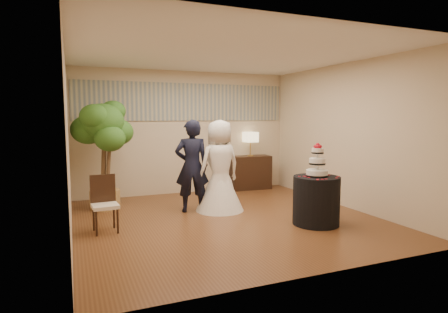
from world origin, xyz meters
name	(u,v)px	position (x,y,z in m)	size (l,w,h in m)	color
floor	(227,219)	(0.00, 0.00, 0.00)	(5.00, 5.00, 0.00)	brown
ceiling	(228,54)	(0.00, 0.00, 2.80)	(5.00, 5.00, 0.00)	white
wall_back	(185,133)	(0.00, 2.50, 1.40)	(5.00, 0.06, 2.80)	beige
wall_front	(317,151)	(0.00, -2.50, 1.40)	(5.00, 0.06, 2.80)	beige
wall_left	(68,142)	(-2.50, 0.00, 1.40)	(0.06, 5.00, 2.80)	beige
wall_right	(346,136)	(2.50, 0.00, 1.40)	(0.06, 5.00, 2.80)	beige
mural_border	(185,102)	(0.00, 2.48, 2.10)	(4.90, 0.02, 0.85)	gray
groom	(192,166)	(-0.40, 0.74, 0.86)	(0.63, 0.41, 1.72)	black
bride	(220,166)	(0.10, 0.63, 0.86)	(0.91, 0.91, 1.71)	white
cake_table	(316,200)	(1.23, -0.83, 0.40)	(0.76, 0.76, 0.80)	black
wedding_cake	(317,160)	(1.23, -0.83, 1.07)	(0.35, 0.35, 0.55)	white
console	(250,172)	(1.57, 2.30, 0.41)	(0.98, 0.43, 0.82)	black
table_lamp	(250,144)	(1.57, 2.30, 1.11)	(0.30, 0.30, 0.58)	beige
ficus_tree	(104,154)	(-1.89, 1.59, 1.06)	(1.01, 1.01, 2.13)	#31621F
side_chair	(105,204)	(-2.02, 0.05, 0.44)	(0.40, 0.42, 0.87)	black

